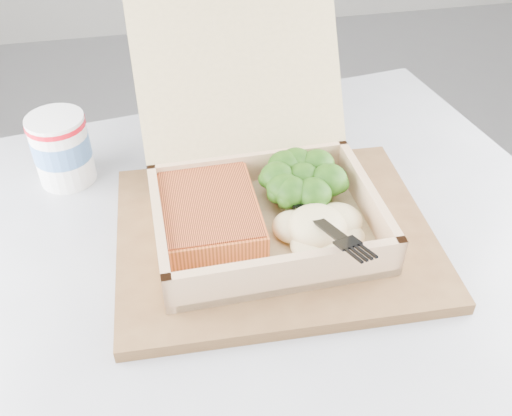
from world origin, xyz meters
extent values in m
plane|color=gray|center=(0.00, 0.00, 0.00)|extent=(4.00, 4.00, 0.00)
cube|color=#A2A5AC|center=(-0.59, -0.35, 0.69)|extent=(0.83, 0.83, 0.03)
cube|color=brown|center=(-0.60, -0.31, 0.71)|extent=(0.36, 0.29, 0.02)
cube|color=tan|center=(-0.61, -0.31, 0.73)|extent=(0.24, 0.19, 0.01)
cube|color=tan|center=(-0.72, -0.31, 0.74)|extent=(0.01, 0.19, 0.05)
cube|color=tan|center=(-0.49, -0.31, 0.74)|extent=(0.01, 0.19, 0.05)
cube|color=tan|center=(-0.61, -0.40, 0.74)|extent=(0.24, 0.01, 0.05)
cube|color=tan|center=(-0.61, -0.22, 0.74)|extent=(0.24, 0.01, 0.05)
cube|color=tan|center=(-0.61, -0.17, 0.84)|extent=(0.24, 0.11, 0.16)
cube|color=orange|center=(-0.67, -0.29, 0.75)|extent=(0.11, 0.14, 0.03)
ellipsoid|color=beige|center=(-0.56, -0.34, 0.75)|extent=(0.10, 0.09, 0.04)
cube|color=black|center=(-0.58, -0.29, 0.76)|extent=(0.04, 0.11, 0.03)
cube|color=black|center=(-0.56, -0.37, 0.76)|extent=(0.03, 0.05, 0.01)
cylinder|color=white|center=(-0.83, -0.14, 0.75)|extent=(0.07, 0.07, 0.09)
cylinder|color=#4471B3|center=(-0.83, -0.14, 0.76)|extent=(0.07, 0.07, 0.03)
cylinder|color=red|center=(-0.83, -0.14, 0.79)|extent=(0.07, 0.07, 0.01)
cube|color=white|center=(-0.61, -0.12, 0.71)|extent=(0.08, 0.13, 0.00)
camera|label=1|loc=(-0.71, -0.77, 1.15)|focal=40.00mm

